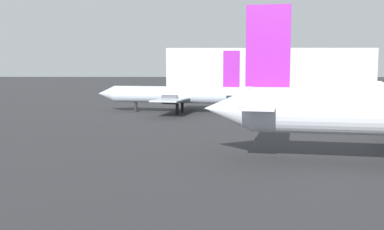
% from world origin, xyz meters
% --- Properties ---
extents(airplane_far_left, '(25.12, 18.70, 9.54)m').
position_xyz_m(airplane_far_left, '(-6.67, 61.29, 2.86)').
color(airplane_far_left, '#B2BCCC').
rests_on(airplane_far_left, ground_plane).
extents(airplane_far_right, '(28.66, 18.69, 8.26)m').
position_xyz_m(airplane_far_right, '(22.68, 86.33, 2.80)').
color(airplane_far_right, silver).
rests_on(airplane_far_right, ground_plane).
extents(terminal_building, '(61.91, 21.63, 12.53)m').
position_xyz_m(terminal_building, '(17.84, 136.91, 6.26)').
color(terminal_building, '#B7B7B2').
rests_on(terminal_building, ground_plane).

